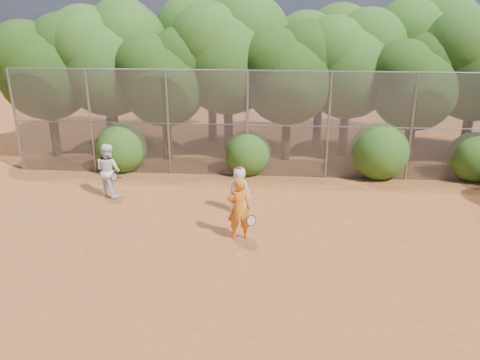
{
  "coord_description": "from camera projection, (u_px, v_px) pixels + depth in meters",
  "views": [
    {
      "loc": [
        0.06,
        -11.04,
        6.12
      ],
      "look_at": [
        -1.0,
        2.5,
        1.1
      ],
      "focal_mm": 35.0,
      "sensor_mm": 36.0,
      "label": 1
    }
  ],
  "objects": [
    {
      "name": "player_yellow",
      "position": [
        239.0,
        209.0,
        12.9
      ],
      "size": [
        0.87,
        0.59,
        1.81
      ],
      "rotation": [
        0.0,
        0.0,
        3.31
      ],
      "color": "orange",
      "rests_on": "ground"
    },
    {
      "name": "ball_1",
      "position": [
        346.0,
        224.0,
        13.98
      ],
      "size": [
        0.07,
        0.07,
        0.07
      ],
      "primitive_type": "sphere",
      "color": "yellow",
      "rests_on": "ground"
    },
    {
      "name": "ball_6",
      "position": [
        290.0,
        198.0,
        15.89
      ],
      "size": [
        0.07,
        0.07,
        0.07
      ],
      "primitive_type": "sphere",
      "color": "yellow",
      "rests_on": "ground"
    },
    {
      "name": "tree_0",
      "position": [
        47.0,
        64.0,
        19.29
      ],
      "size": [
        4.38,
        3.81,
        6.0
      ],
      "color": "black",
      "rests_on": "ground"
    },
    {
      "name": "tree_1",
      "position": [
        109.0,
        57.0,
        19.5
      ],
      "size": [
        4.64,
        4.03,
        6.35
      ],
      "color": "black",
      "rests_on": "ground"
    },
    {
      "name": "ball_0",
      "position": [
        359.0,
        237.0,
        13.21
      ],
      "size": [
        0.07,
        0.07,
        0.07
      ],
      "primitive_type": "sphere",
      "color": "yellow",
      "rests_on": "ground"
    },
    {
      "name": "tree_4",
      "position": [
        289.0,
        70.0,
        18.81
      ],
      "size": [
        4.19,
        3.64,
        5.73
      ],
      "color": "black",
      "rests_on": "ground"
    },
    {
      "name": "tree_3",
      "position": [
        229.0,
        52.0,
        19.33
      ],
      "size": [
        4.89,
        4.26,
        6.7
      ],
      "color": "black",
      "rests_on": "ground"
    },
    {
      "name": "bush_1",
      "position": [
        248.0,
        151.0,
        18.1
      ],
      "size": [
        1.8,
        1.8,
        1.8
      ],
      "primitive_type": "sphere",
      "color": "#264F13",
      "rests_on": "ground"
    },
    {
      "name": "ground",
      "position": [
        270.0,
        252.0,
        12.45
      ],
      "size": [
        80.0,
        80.0,
        0.0
      ],
      "primitive_type": "plane",
      "color": "#944C21",
      "rests_on": "ground"
    },
    {
      "name": "bush_0",
      "position": [
        121.0,
        146.0,
        18.43
      ],
      "size": [
        2.0,
        2.0,
        2.0
      ],
      "primitive_type": "sphere",
      "color": "#264F13",
      "rests_on": "ground"
    },
    {
      "name": "ball_4",
      "position": [
        239.0,
        256.0,
        12.16
      ],
      "size": [
        0.07,
        0.07,
        0.07
      ],
      "primitive_type": "sphere",
      "color": "yellow",
      "rests_on": "ground"
    },
    {
      "name": "player_white",
      "position": [
        108.0,
        170.0,
        15.89
      ],
      "size": [
        1.13,
        1.06,
        1.86
      ],
      "rotation": [
        0.0,
        0.0,
        2.61
      ],
      "color": "white",
      "rests_on": "ground"
    },
    {
      "name": "tree_9",
      "position": [
        105.0,
        48.0,
        21.66
      ],
      "size": [
        4.83,
        4.2,
        6.62
      ],
      "color": "black",
      "rests_on": "ground"
    },
    {
      "name": "player_teen",
      "position": [
        239.0,
        190.0,
        14.61
      ],
      "size": [
        0.87,
        0.74,
        1.53
      ],
      "rotation": [
        0.0,
        0.0,
        2.7
      ],
      "color": "silver",
      "rests_on": "ground"
    },
    {
      "name": "bush_3",
      "position": [
        474.0,
        155.0,
        17.46
      ],
      "size": [
        1.9,
        1.9,
        1.9
      ],
      "primitive_type": "sphere",
      "color": "#264F13",
      "rests_on": "ground"
    },
    {
      "name": "tree_6",
      "position": [
        417.0,
        79.0,
        18.35
      ],
      "size": [
        3.86,
        3.36,
        5.29
      ],
      "color": "black",
      "rests_on": "ground"
    },
    {
      "name": "tree_11",
      "position": [
        323.0,
        54.0,
        20.8
      ],
      "size": [
        4.64,
        4.03,
        6.35
      ],
      "color": "black",
      "rests_on": "ground"
    },
    {
      "name": "ball_5",
      "position": [
        367.0,
        187.0,
        16.86
      ],
      "size": [
        0.07,
        0.07,
        0.07
      ],
      "primitive_type": "sphere",
      "color": "yellow",
      "rests_on": "ground"
    },
    {
      "name": "fence_back",
      "position": [
        271.0,
        124.0,
        17.36
      ],
      "size": [
        20.05,
        0.09,
        4.03
      ],
      "color": "gray",
      "rests_on": "ground"
    },
    {
      "name": "tree_5",
      "position": [
        350.0,
        61.0,
        19.27
      ],
      "size": [
        4.51,
        3.92,
        6.17
      ],
      "color": "black",
      "rests_on": "ground"
    },
    {
      "name": "ball_3",
      "position": [
        407.0,
        248.0,
        12.61
      ],
      "size": [
        0.07,
        0.07,
        0.07
      ],
      "primitive_type": "sphere",
      "color": "yellow",
      "rests_on": "ground"
    },
    {
      "name": "bush_2",
      "position": [
        379.0,
        149.0,
        17.67
      ],
      "size": [
        2.2,
        2.2,
        2.2
      ],
      "primitive_type": "sphere",
      "color": "#264F13",
      "rests_on": "ground"
    },
    {
      "name": "tree_12",
      "position": [
        423.0,
        46.0,
        20.92
      ],
      "size": [
        5.02,
        4.37,
        6.88
      ],
      "color": "black",
      "rests_on": "ground"
    },
    {
      "name": "tree_7",
      "position": [
        480.0,
        57.0,
        18.46
      ],
      "size": [
        4.77,
        4.14,
        6.53
      ],
      "color": "black",
      "rests_on": "ground"
    },
    {
      "name": "ball_2",
      "position": [
        322.0,
        242.0,
        12.91
      ],
      "size": [
        0.07,
        0.07,
        0.07
      ],
      "primitive_type": "sphere",
      "color": "yellow",
      "rests_on": "ground"
    },
    {
      "name": "tree_2",
      "position": [
        165.0,
        74.0,
        18.86
      ],
      "size": [
        3.99,
        3.47,
        5.47
      ],
      "color": "black",
      "rests_on": "ground"
    },
    {
      "name": "tree_10",
      "position": [
        212.0,
        42.0,
        21.39
      ],
      "size": [
        5.15,
        4.48,
        7.06
      ],
      "color": "black",
      "rests_on": "ground"
    }
  ]
}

